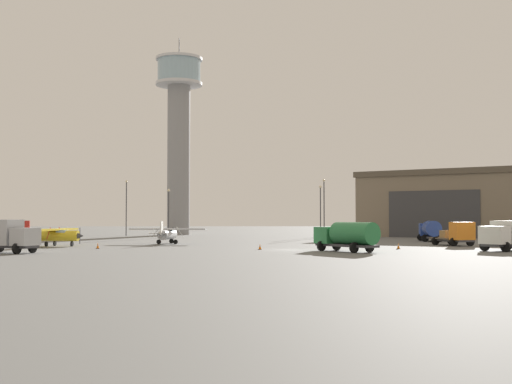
# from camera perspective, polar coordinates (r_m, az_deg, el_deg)

# --- Properties ---
(ground_plane) EXTENTS (400.00, 400.00, 0.00)m
(ground_plane) POSITION_cam_1_polar(r_m,az_deg,el_deg) (67.20, 2.91, -5.11)
(ground_plane) COLOR #60605E
(control_tower) EXTENTS (9.27, 9.27, 39.43)m
(control_tower) POSITION_cam_1_polar(r_m,az_deg,el_deg) (130.99, -6.80, 6.00)
(control_tower) COLOR gray
(control_tower) RESTS_ON ground_plane
(hangar) EXTENTS (33.69, 30.44, 11.60)m
(hangar) POSITION_cam_1_polar(r_m,az_deg,el_deg) (121.11, 16.47, -1.02)
(hangar) COLOR #7A6B56
(hangar) RESTS_ON ground_plane
(airplane_silver) EXTENTS (9.87, 7.74, 2.90)m
(airplane_silver) POSITION_cam_1_polar(r_m,az_deg,el_deg) (82.87, -7.79, -3.62)
(airplane_silver) COLOR #B7BABF
(airplane_silver) RESTS_ON ground_plane
(airplane_yellow) EXTENTS (7.96, 10.17, 2.99)m
(airplane_yellow) POSITION_cam_1_polar(r_m,az_deg,el_deg) (79.45, -17.53, -3.57)
(airplane_yellow) COLOR gold
(airplane_yellow) RESTS_ON ground_plane
(truck_flatbed_orange) EXTENTS (4.20, 6.49, 2.83)m
(truck_flatbed_orange) POSITION_cam_1_polar(r_m,az_deg,el_deg) (80.39, 17.24, -3.58)
(truck_flatbed_orange) COLOR #38383D
(truck_flatbed_orange) RESTS_ON ground_plane
(truck_fuel_tanker_blue) EXTENTS (3.64, 7.00, 2.92)m
(truck_fuel_tanker_blue) POSITION_cam_1_polar(r_m,az_deg,el_deg) (95.00, 15.08, -3.23)
(truck_fuel_tanker_blue) COLOR #38383D
(truck_fuel_tanker_blue) RESTS_ON ground_plane
(truck_fuel_tanker_green) EXTENTS (5.87, 7.18, 2.89)m
(truck_fuel_tanker_green) POSITION_cam_1_polar(r_m,az_deg,el_deg) (63.98, 8.04, -3.78)
(truck_fuel_tanker_green) COLOR #38383D
(truck_fuel_tanker_green) RESTS_ON ground_plane
(truck_box_silver) EXTENTS (6.44, 4.49, 3.15)m
(truck_box_silver) POSITION_cam_1_polar(r_m,az_deg,el_deg) (65.44, -21.20, -3.53)
(truck_box_silver) COLOR #38383D
(truck_box_silver) RESTS_ON ground_plane
(truck_box_white) EXTENTS (6.46, 5.64, 3.02)m
(truck_box_white) POSITION_cam_1_polar(r_m,az_deg,el_deg) (69.74, 21.30, -3.47)
(truck_box_white) COLOR #38383D
(truck_box_white) RESTS_ON ground_plane
(light_post_west) EXTENTS (0.44, 0.44, 8.22)m
(light_post_west) POSITION_cam_1_polar(r_m,az_deg,el_deg) (110.49, -7.69, -1.44)
(light_post_west) COLOR #38383D
(light_post_west) RESTS_ON ground_plane
(light_post_east) EXTENTS (0.44, 0.44, 9.07)m
(light_post_east) POSITION_cam_1_polar(r_m,az_deg,el_deg) (115.27, 5.68, -1.27)
(light_post_east) COLOR #38383D
(light_post_east) RESTS_ON ground_plane
(light_post_north) EXTENTS (0.44, 0.44, 10.37)m
(light_post_north) POSITION_cam_1_polar(r_m,az_deg,el_deg) (123.11, -11.33, -0.98)
(light_post_north) COLOR #38383D
(light_post_north) RESTS_ON ground_plane
(light_post_centre) EXTENTS (0.44, 0.44, 9.98)m
(light_post_centre) POSITION_cam_1_polar(r_m,az_deg,el_deg) (111.35, 6.00, -0.98)
(light_post_centre) COLOR #38383D
(light_post_centre) RESTS_ON ground_plane
(traffic_cone_near_left) EXTENTS (0.36, 0.36, 0.59)m
(traffic_cone_near_left) POSITION_cam_1_polar(r_m,az_deg,el_deg) (67.76, 0.35, -4.84)
(traffic_cone_near_left) COLOR black
(traffic_cone_near_left) RESTS_ON ground_plane
(traffic_cone_near_right) EXTENTS (0.36, 0.36, 0.65)m
(traffic_cone_near_right) POSITION_cam_1_polar(r_m,az_deg,el_deg) (70.77, 12.41, -4.65)
(traffic_cone_near_right) COLOR black
(traffic_cone_near_right) RESTS_ON ground_plane
(traffic_cone_mid_apron) EXTENTS (0.36, 0.36, 0.66)m
(traffic_cone_mid_apron) POSITION_cam_1_polar(r_m,az_deg,el_deg) (71.70, -13.73, -4.61)
(traffic_cone_mid_apron) COLOR black
(traffic_cone_mid_apron) RESTS_ON ground_plane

